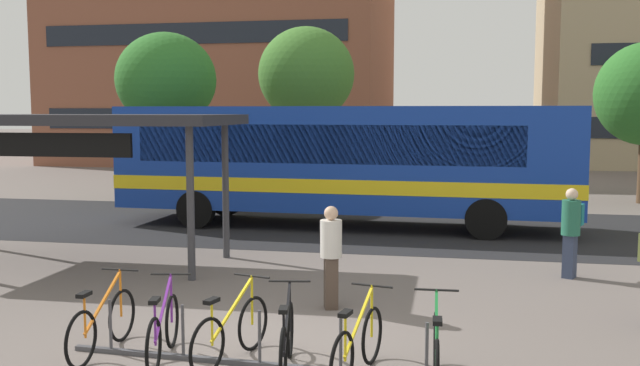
% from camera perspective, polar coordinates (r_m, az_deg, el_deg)
% --- Properties ---
extents(ground, '(200.00, 200.00, 0.00)m').
position_cam_1_polar(ground, '(9.20, -5.02, -13.68)').
color(ground, '#6B605B').
extents(bus_lane_asphalt, '(80.00, 7.20, 0.01)m').
position_cam_1_polar(bus_lane_asphalt, '(18.67, 3.44, -3.58)').
color(bus_lane_asphalt, '#232326').
rests_on(bus_lane_asphalt, ground).
extents(city_bus, '(12.10, 2.92, 3.20)m').
position_cam_1_polar(city_bus, '(18.53, 2.08, 1.87)').
color(city_bus, '#14389E').
rests_on(city_bus, ground).
extents(bike_rack, '(5.00, 0.33, 0.70)m').
position_cam_1_polar(bike_rack, '(8.71, -4.95, -14.19)').
color(bike_rack, '#47474C').
rests_on(bike_rack, ground).
extents(parked_bicycle_orange_0, '(0.52, 1.72, 0.99)m').
position_cam_1_polar(parked_bicycle_orange_0, '(9.43, -17.36, -10.98)').
color(parked_bicycle_orange_0, black).
rests_on(parked_bicycle_orange_0, ground).
extents(parked_bicycle_purple_1, '(0.54, 1.70, 0.99)m').
position_cam_1_polar(parked_bicycle_purple_1, '(8.97, -12.70, -11.73)').
color(parked_bicycle_purple_1, black).
rests_on(parked_bicycle_purple_1, ground).
extents(parked_bicycle_yellow_2, '(0.62, 1.68, 0.99)m').
position_cam_1_polar(parked_bicycle_yellow_2, '(8.78, -7.27, -12.01)').
color(parked_bicycle_yellow_2, black).
rests_on(parked_bicycle_yellow_2, ground).
extents(parked_bicycle_black_3, '(0.52, 1.71, 0.99)m').
position_cam_1_polar(parked_bicycle_black_3, '(8.42, -2.74, -12.78)').
color(parked_bicycle_black_3, black).
rests_on(parked_bicycle_black_3, ground).
extents(parked_bicycle_yellow_4, '(0.56, 1.70, 0.99)m').
position_cam_1_polar(parked_bicycle_yellow_4, '(8.25, 3.11, -13.17)').
color(parked_bicycle_yellow_4, black).
rests_on(parked_bicycle_yellow_4, ground).
extents(parked_bicycle_green_5, '(0.52, 1.72, 0.99)m').
position_cam_1_polar(parked_bicycle_green_5, '(8.11, 9.48, -13.57)').
color(parked_bicycle_green_5, black).
rests_on(parked_bicycle_green_5, ground).
extents(transit_shelter, '(6.61, 2.86, 3.01)m').
position_cam_1_polar(transit_shelter, '(14.85, -19.79, 4.54)').
color(transit_shelter, '#38383D').
rests_on(transit_shelter, ground).
extents(commuter_teal_pack_3, '(0.50, 0.60, 1.67)m').
position_cam_1_polar(commuter_teal_pack_3, '(13.69, 19.86, -3.36)').
color(commuter_teal_pack_3, '#2D3851').
rests_on(commuter_teal_pack_3, ground).
extents(commuter_black_pack_4, '(0.45, 0.59, 1.62)m').
position_cam_1_polar(commuter_black_pack_4, '(10.92, 0.88, -5.45)').
color(commuter_black_pack_4, '#47382D').
rests_on(commuter_black_pack_4, ground).
extents(street_tree_1, '(3.40, 3.40, 5.74)m').
position_cam_1_polar(street_tree_1, '(24.52, -12.48, 8.21)').
color(street_tree_1, brown).
rests_on(street_tree_1, ground).
extents(street_tree_2, '(3.51, 3.51, 6.14)m').
position_cam_1_polar(street_tree_2, '(25.75, -1.13, 8.86)').
color(street_tree_2, brown).
rests_on(street_tree_2, ground).
extents(building_left_wing, '(18.98, 13.40, 17.86)m').
position_cam_1_polar(building_left_wing, '(44.44, -7.32, 13.42)').
color(building_left_wing, brown).
rests_on(building_left_wing, ground).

